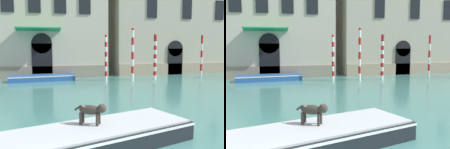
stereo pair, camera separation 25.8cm
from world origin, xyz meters
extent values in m
cube|color=gray|center=(-0.45, 21.43, 0.58)|extent=(11.42, 0.16, 1.15)
cube|color=black|center=(-1.06, 21.42, 1.62)|extent=(1.84, 0.14, 3.25)
cylinder|color=black|center=(-1.06, 21.42, 3.25)|extent=(1.84, 0.14, 1.84)
cube|color=black|center=(-3.88, 21.44, 7.03)|extent=(1.08, 0.10, 2.06)
cube|color=black|center=(-1.60, 21.44, 7.03)|extent=(1.08, 0.10, 2.06)
cube|color=black|center=(0.69, 21.44, 7.03)|extent=(1.08, 0.10, 2.06)
cube|color=black|center=(2.97, 21.44, 7.03)|extent=(1.08, 0.10, 2.06)
cube|color=#1E8C51|center=(-1.31, 20.78, 4.52)|extent=(3.89, 1.40, 0.29)
cube|color=tan|center=(13.75, 21.43, 0.59)|extent=(14.78, 0.16, 1.19)
cube|color=black|center=(12.50, 21.42, 1.37)|extent=(1.65, 0.14, 2.74)
cylinder|color=black|center=(12.50, 21.42, 2.74)|extent=(1.65, 0.14, 1.65)
cube|color=black|center=(9.81, 21.44, 6.85)|extent=(1.04, 0.10, 2.04)
cube|color=black|center=(13.75, 21.44, 6.85)|extent=(1.04, 0.10, 2.04)
cube|color=black|center=(17.70, 21.44, 6.85)|extent=(1.04, 0.10, 2.04)
cube|color=black|center=(0.57, 3.99, 0.29)|extent=(6.44, 3.79, 0.59)
cube|color=white|center=(0.57, 3.99, 0.53)|extent=(6.47, 3.83, 0.08)
cube|color=#B2B7BC|center=(0.57, 3.99, 0.62)|extent=(6.21, 3.58, 0.06)
cylinder|color=#332D28|center=(0.69, 4.21, 0.84)|extent=(0.09, 0.09, 0.38)
cylinder|color=#332D28|center=(0.59, 4.03, 0.84)|extent=(0.09, 0.09, 0.38)
cylinder|color=#332D28|center=(0.22, 4.46, 0.84)|extent=(0.09, 0.09, 0.38)
cylinder|color=#332D28|center=(0.12, 4.28, 0.84)|extent=(0.09, 0.09, 0.38)
ellipsoid|color=#332D28|center=(0.41, 4.24, 1.11)|extent=(0.76, 0.60, 0.30)
ellipsoid|color=#AD7042|center=(0.31, 4.29, 1.19)|extent=(0.37, 0.33, 0.10)
sphere|color=#332D28|center=(0.75, 4.06, 1.18)|extent=(0.28, 0.28, 0.28)
cone|color=#AD7042|center=(0.78, 4.13, 1.28)|extent=(0.08, 0.08, 0.11)
cone|color=#AD7042|center=(0.71, 3.99, 1.28)|extent=(0.08, 0.08, 0.11)
cylinder|color=#332D28|center=(0.07, 4.43, 1.15)|extent=(0.25, 0.18, 0.20)
cube|color=#234C8C|center=(-1.12, 19.92, 0.25)|extent=(5.67, 2.38, 0.50)
cube|color=white|center=(-1.12, 19.92, 0.44)|extent=(5.71, 2.41, 0.08)
cube|color=#9EA3A8|center=(-1.12, 19.92, 0.23)|extent=(3.16, 1.68, 0.45)
cylinder|color=white|center=(13.71, 18.49, 0.32)|extent=(0.20, 0.20, 0.65)
cylinder|color=#B21E1E|center=(13.71, 18.49, 0.97)|extent=(0.20, 0.20, 0.65)
cylinder|color=white|center=(13.71, 18.49, 1.61)|extent=(0.20, 0.20, 0.65)
cylinder|color=#B21E1E|center=(13.71, 18.49, 2.26)|extent=(0.20, 0.20, 0.65)
cylinder|color=white|center=(13.71, 18.49, 2.91)|extent=(0.20, 0.20, 0.65)
cylinder|color=#B21E1E|center=(13.71, 18.49, 3.55)|extent=(0.20, 0.20, 0.65)
sphere|color=#B21E1E|center=(13.71, 18.49, 3.96)|extent=(0.20, 0.20, 0.20)
cylinder|color=white|center=(6.61, 18.12, 0.31)|extent=(0.23, 0.23, 0.62)
cylinder|color=#B21E1E|center=(6.61, 18.12, 0.94)|extent=(0.23, 0.23, 0.62)
cylinder|color=white|center=(6.61, 18.12, 1.56)|extent=(0.23, 0.23, 0.62)
cylinder|color=#B21E1E|center=(6.61, 18.12, 2.19)|extent=(0.23, 0.23, 0.62)
cylinder|color=white|center=(6.61, 18.12, 2.81)|extent=(0.23, 0.23, 0.62)
cylinder|color=#B21E1E|center=(6.61, 18.12, 3.44)|extent=(0.23, 0.23, 0.62)
cylinder|color=white|center=(6.61, 18.12, 4.06)|extent=(0.23, 0.23, 0.62)
sphere|color=#B21E1E|center=(6.61, 18.12, 4.48)|extent=(0.24, 0.24, 0.24)
cylinder|color=white|center=(4.29, 18.42, 0.21)|extent=(0.22, 0.22, 0.42)
cylinder|color=#B21E1E|center=(4.29, 18.42, 0.63)|extent=(0.22, 0.22, 0.42)
cylinder|color=white|center=(4.29, 18.42, 1.05)|extent=(0.22, 0.22, 0.42)
cylinder|color=#B21E1E|center=(4.29, 18.42, 1.48)|extent=(0.22, 0.22, 0.42)
cylinder|color=white|center=(4.29, 18.42, 1.90)|extent=(0.22, 0.22, 0.42)
cylinder|color=#B21E1E|center=(4.29, 18.42, 2.32)|extent=(0.22, 0.22, 0.42)
cylinder|color=white|center=(4.29, 18.42, 2.74)|extent=(0.22, 0.22, 0.42)
cylinder|color=#B21E1E|center=(4.29, 18.42, 3.16)|extent=(0.22, 0.22, 0.42)
cylinder|color=white|center=(4.29, 18.42, 3.58)|extent=(0.22, 0.22, 0.42)
sphere|color=#B21E1E|center=(4.29, 18.42, 3.89)|extent=(0.23, 0.23, 0.23)
cylinder|color=white|center=(8.74, 18.12, 0.19)|extent=(0.28, 0.28, 0.38)
cylinder|color=#B21E1E|center=(8.74, 18.12, 0.57)|extent=(0.28, 0.28, 0.38)
cylinder|color=white|center=(8.74, 18.12, 0.95)|extent=(0.28, 0.28, 0.38)
cylinder|color=#B21E1E|center=(8.74, 18.12, 1.33)|extent=(0.28, 0.28, 0.38)
cylinder|color=white|center=(8.74, 18.12, 1.72)|extent=(0.28, 0.28, 0.38)
cylinder|color=#B21E1E|center=(8.74, 18.12, 2.10)|extent=(0.28, 0.28, 0.38)
cylinder|color=white|center=(8.74, 18.12, 2.48)|extent=(0.28, 0.28, 0.38)
cylinder|color=#B21E1E|center=(8.74, 18.12, 2.86)|extent=(0.28, 0.28, 0.38)
cylinder|color=white|center=(8.74, 18.12, 3.24)|extent=(0.28, 0.28, 0.38)
cylinder|color=#B21E1E|center=(8.74, 18.12, 3.62)|extent=(0.28, 0.28, 0.38)
sphere|color=#B21E1E|center=(8.74, 18.12, 3.94)|extent=(0.29, 0.29, 0.29)
camera|label=1|loc=(-0.94, -3.60, 3.11)|focal=42.00mm
camera|label=2|loc=(-0.69, -3.66, 3.11)|focal=42.00mm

